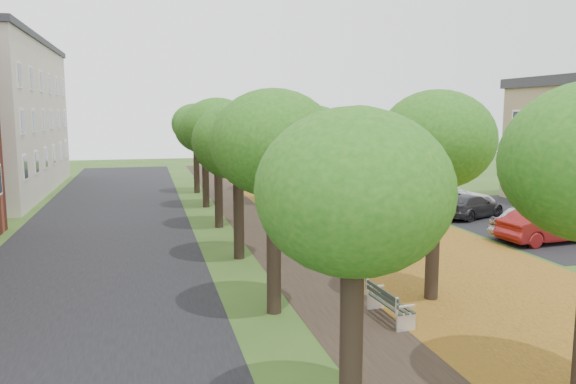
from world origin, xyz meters
TOP-DOWN VIEW (x-y plane):
  - street_asphalt at (-7.50, 15.00)m, footprint 8.00×70.00m
  - footpath at (0.00, 15.00)m, footprint 3.20×70.00m
  - leaf_verge at (5.00, 15.00)m, footprint 7.50×70.00m
  - parking_lot at (13.50, 16.00)m, footprint 9.00×16.00m
  - tree_row_west at (-2.20, 15.00)m, footprint 3.59×33.59m
  - tree_row_east at (2.60, 15.00)m, footprint 3.59×33.59m
  - bench at (0.63, 4.72)m, footprint 0.66×1.90m
  - car_silver at (11.00, 12.34)m, footprint 4.80×3.11m
  - car_red at (11.00, 11.36)m, footprint 4.59×1.99m
  - car_grey at (11.00, 17.26)m, footprint 4.52×3.28m
  - car_white at (11.00, 19.47)m, footprint 5.44×2.83m

SIDE VIEW (x-z plane):
  - street_asphalt at x=-7.50m, z-range 0.00..0.01m
  - parking_lot at x=13.50m, z-range 0.00..0.01m
  - footpath at x=0.00m, z-range 0.00..0.01m
  - leaf_verge at x=5.00m, z-range 0.00..0.01m
  - bench at x=0.63m, z-range 0.02..0.90m
  - car_grey at x=11.00m, z-range 0.00..1.22m
  - car_white at x=11.00m, z-range 0.00..1.46m
  - car_red at x=11.00m, z-range 0.00..1.47m
  - car_silver at x=11.00m, z-range 0.00..1.52m
  - tree_row_west at x=-2.20m, z-range 1.45..7.48m
  - tree_row_east at x=2.60m, z-range 1.45..7.48m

